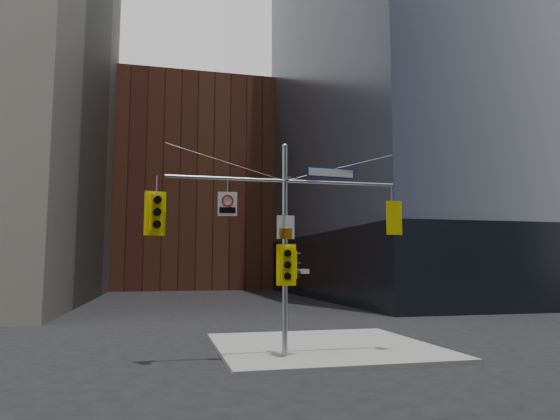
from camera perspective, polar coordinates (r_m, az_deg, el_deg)
name	(u,v)px	position (r m, az deg, el deg)	size (l,w,h in m)	color
ground	(301,374)	(15.23, 2.46, -18.18)	(160.00, 160.00, 0.00)	black
sidewalk_corner	(324,347)	(19.55, 5.01, -15.29)	(8.00, 8.00, 0.15)	gray
podium_ne	(476,266)	(56.34, 21.47, -6.01)	(36.40, 36.40, 6.00)	black
brick_midrise	(192,190)	(73.27, -10.01, 2.32)	(26.00, 20.00, 28.00)	brown
signal_assembly	(285,227)	(16.88, 0.55, -1.95)	(8.00, 0.80, 7.30)	#9A9DA2
traffic_light_west_arm	(156,213)	(16.44, -13.99, -0.31)	(0.68, 0.60, 1.44)	yellow
traffic_light_east_arm	(392,218)	(18.27, 12.71, -0.92)	(0.57, 0.46, 1.20)	yellow
traffic_light_pole_side	(294,265)	(16.91, 1.61, -6.27)	(0.37, 0.32, 0.96)	yellow
traffic_light_pole_front	(287,265)	(16.57, 0.78, -6.28)	(0.66, 0.57, 1.38)	yellow
street_sign_blade	(331,173)	(17.60, 5.85, 4.25)	(1.79, 0.21, 0.35)	navy
regulatory_sign_arm	(227,203)	(16.58, -6.03, 0.80)	(0.64, 0.13, 0.80)	silver
regulatory_sign_pole	(286,228)	(16.76, 0.65, -2.04)	(0.61, 0.06, 0.79)	silver
street_blade_ew	(298,271)	(16.95, 2.04, -7.02)	(0.83, 0.11, 0.17)	silver
street_blade_ns	(282,272)	(17.27, 0.19, -7.05)	(0.03, 0.78, 0.16)	#145926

